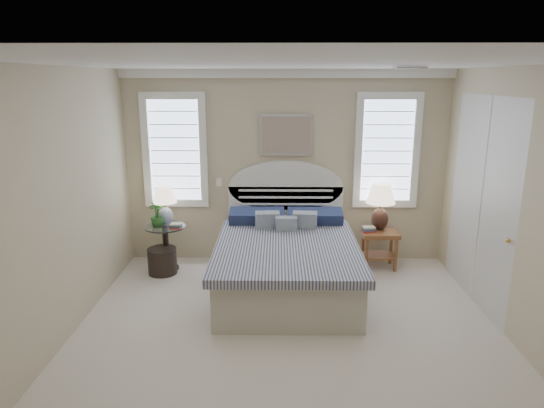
{
  "coord_description": "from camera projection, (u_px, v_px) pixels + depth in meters",
  "views": [
    {
      "loc": [
        -0.11,
        -4.23,
        2.59
      ],
      "look_at": [
        -0.18,
        1.0,
        1.22
      ],
      "focal_mm": 32.0,
      "sensor_mm": 36.0,
      "label": 1
    }
  ],
  "objects": [
    {
      "name": "lamp_right",
      "position": [
        381.0,
        201.0,
        6.69
      ],
      "size": [
        0.41,
        0.41,
        0.65
      ],
      "rotation": [
        0.0,
        0.0,
        0.03
      ],
      "color": "black",
      "rests_on": "nightstand_right"
    },
    {
      "name": "window_right",
      "position": [
        387.0,
        151.0,
        6.72
      ],
      "size": [
        0.9,
        0.06,
        1.6
      ],
      "primitive_type": "cube",
      "color": "silver",
      "rests_on": "wall_back"
    },
    {
      "name": "window_left",
      "position": [
        175.0,
        150.0,
        6.76
      ],
      "size": [
        0.9,
        0.06,
        1.6
      ],
      "primitive_type": "cube",
      "color": "silver",
      "rests_on": "wall_back"
    },
    {
      "name": "crown_molding",
      "position": [
        287.0,
        73.0,
        6.46
      ],
      "size": [
        4.5,
        0.08,
        0.12
      ],
      "primitive_type": "cube",
      "color": "white",
      "rests_on": "wall_back"
    },
    {
      "name": "lamp_left",
      "position": [
        165.0,
        201.0,
        6.58
      ],
      "size": [
        0.34,
        0.34,
        0.54
      ],
      "rotation": [
        0.0,
        0.0,
        -0.04
      ],
      "color": "silver",
      "rests_on": "side_table_left"
    },
    {
      "name": "books_right",
      "position": [
        369.0,
        229.0,
        6.65
      ],
      "size": [
        0.2,
        0.15,
        0.07
      ],
      "rotation": [
        0.0,
        0.0,
        0.14
      ],
      "color": "#A12E28",
      "rests_on": "nightstand_right"
    },
    {
      "name": "side_table_left",
      "position": [
        166.0,
        243.0,
        6.65
      ],
      "size": [
        0.56,
        0.56,
        0.63
      ],
      "color": "black",
      "rests_on": "floor"
    },
    {
      "name": "ceiling",
      "position": [
        292.0,
        63.0,
        4.06
      ],
      "size": [
        4.5,
        5.0,
        0.01
      ],
      "primitive_type": "cube",
      "color": "white",
      "rests_on": "wall_back"
    },
    {
      "name": "switch_plate",
      "position": [
        219.0,
        182.0,
        6.87
      ],
      "size": [
        0.08,
        0.01,
        0.12
      ],
      "primitive_type": "cube",
      "color": "white",
      "rests_on": "wall_back"
    },
    {
      "name": "nightstand_right",
      "position": [
        379.0,
        241.0,
        6.71
      ],
      "size": [
        0.5,
        0.4,
        0.53
      ],
      "color": "#955930",
      "rests_on": "floor"
    },
    {
      "name": "books_left",
      "position": [
        176.0,
        226.0,
        6.48
      ],
      "size": [
        0.17,
        0.13,
        0.06
      ],
      "rotation": [
        0.0,
        0.0,
        -0.11
      ],
      "color": "#A12E28",
      "rests_on": "side_table_left"
    },
    {
      "name": "floor_pot",
      "position": [
        162.0,
        261.0,
        6.57
      ],
      "size": [
        0.49,
        0.49,
        0.35
      ],
      "primitive_type": "cylinder",
      "rotation": [
        0.0,
        0.0,
        0.3
      ],
      "color": "black",
      "rests_on": "floor"
    },
    {
      "name": "wall_right",
      "position": [
        539.0,
        219.0,
        4.38
      ],
      "size": [
        0.02,
        5.0,
        2.7
      ],
      "primitive_type": "cube",
      "color": "#C2B591",
      "rests_on": "floor"
    },
    {
      "name": "painting",
      "position": [
        286.0,
        135.0,
        6.67
      ],
      "size": [
        0.74,
        0.04,
        0.58
      ],
      "primitive_type": "cube",
      "color": "silver",
      "rests_on": "wall_back"
    },
    {
      "name": "floor",
      "position": [
        289.0,
        350.0,
        4.75
      ],
      "size": [
        4.5,
        5.0,
        0.01
      ],
      "primitive_type": "cube",
      "color": "beige",
      "rests_on": "ground"
    },
    {
      "name": "hvac_vent",
      "position": [
        410.0,
        68.0,
        4.83
      ],
      "size": [
        0.3,
        0.2,
        0.02
      ],
      "primitive_type": "cube",
      "color": "#B2B2B2",
      "rests_on": "ceiling"
    },
    {
      "name": "potted_plant",
      "position": [
        157.0,
        214.0,
        6.51
      ],
      "size": [
        0.25,
        0.25,
        0.34
      ],
      "primitive_type": "imported",
      "rotation": [
        0.0,
        0.0,
        0.36
      ],
      "color": "#2F752E",
      "rests_on": "side_table_left"
    },
    {
      "name": "closet_door",
      "position": [
        481.0,
        202.0,
        5.58
      ],
      "size": [
        0.02,
        1.8,
        2.4
      ],
      "primitive_type": "cube",
      "color": "silver",
      "rests_on": "floor"
    },
    {
      "name": "bed",
      "position": [
        287.0,
        259.0,
        6.06
      ],
      "size": [
        1.72,
        2.28,
        1.47
      ],
      "color": "beige",
      "rests_on": "floor"
    },
    {
      "name": "wall_left",
      "position": [
        44.0,
        217.0,
        4.43
      ],
      "size": [
        0.02,
        5.0,
        2.7
      ],
      "primitive_type": "cube",
      "color": "#C2B591",
      "rests_on": "floor"
    },
    {
      "name": "wall_back",
      "position": [
        286.0,
        168.0,
        6.82
      ],
      "size": [
        4.5,
        0.02,
        2.7
      ],
      "primitive_type": "cube",
      "color": "#C2B591",
      "rests_on": "floor"
    }
  ]
}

